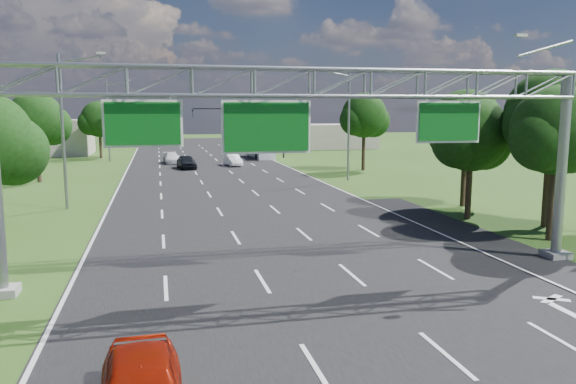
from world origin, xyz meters
name	(u,v)px	position (x,y,z in m)	size (l,w,h in m)	color
ground	(240,202)	(0.00, 30.00, 0.00)	(220.00, 220.00, 0.00)	#2D4E17
road	(240,202)	(0.00, 30.00, 0.00)	(18.00, 180.00, 0.02)	black
road_flare	(502,248)	(10.20, 14.00, 0.00)	(3.00, 30.00, 0.02)	black
sign_gantry	(314,99)	(0.33, 12.00, 6.89)	(23.50, 1.00, 9.56)	gray
traffic_signal	(258,119)	(7.48, 65.00, 5.17)	(12.21, 0.24, 7.00)	black
streetlight_l_near	(65,124)	(-11.30, 30.00, 5.58)	(2.97, 0.22, 10.16)	gray
streetlight_l_far	(109,117)	(-11.30, 65.00, 5.58)	(2.97, 0.22, 10.16)	gray
streetlight_r_mid	(347,120)	(11.30, 40.00, 5.58)	(2.97, 0.22, 10.16)	gray
tree_cluster_right	(525,131)	(14.80, 19.19, 5.31)	(9.91, 14.60, 8.68)	#2D2116
tree_verge_lb	(37,122)	(-15.92, 45.04, 5.41)	(5.76, 4.80, 8.06)	#2D2116
tree_verge_lc	(100,121)	(-12.92, 70.04, 4.98)	(5.76, 4.80, 7.62)	#2D2116
tree_verge_rd	(365,118)	(16.08, 48.04, 5.63)	(5.76, 4.80, 8.28)	#2D2116
tree_verge_re	(285,118)	(14.08, 78.04, 5.20)	(5.76, 4.80, 7.84)	#2D2116
building_left	(40,137)	(-22.00, 78.00, 2.50)	(14.00, 10.00, 5.00)	#A19887
building_right	(337,136)	(24.00, 82.00, 2.00)	(12.00, 9.00, 4.00)	#A19887
car_queue_a	(172,158)	(-3.91, 60.38, 0.65)	(1.82, 4.48, 1.30)	white
car_queue_c	(186,162)	(-2.50, 53.74, 0.75)	(1.78, 4.43, 1.51)	black
car_queue_d	(233,160)	(2.90, 55.84, 0.66)	(1.39, 3.99, 1.31)	white
box_truck	(261,147)	(8.00, 65.86, 1.47)	(2.92, 8.30, 3.07)	beige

